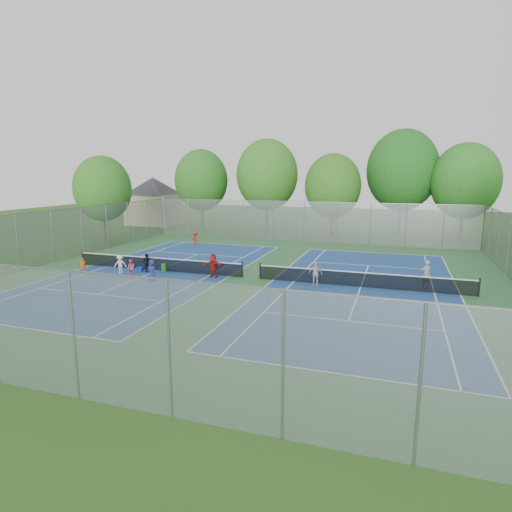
{
  "coord_description": "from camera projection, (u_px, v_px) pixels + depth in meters",
  "views": [
    {
      "loc": [
        8.92,
        -25.63,
        6.76
      ],
      "look_at": [
        0.0,
        1.0,
        1.3
      ],
      "focal_mm": 30.0,
      "sensor_mm": 36.0,
      "label": 1
    }
  ],
  "objects": [
    {
      "name": "ball_hopper",
      "position": [
        164.0,
        268.0,
        29.64
      ],
      "size": [
        0.33,
        0.33,
        0.61
      ],
      "primitive_type": "cube",
      "rotation": [
        0.0,
        0.0,
        0.07
      ],
      "color": "#227D29",
      "rests_on": "ground"
    },
    {
      "name": "instructor",
      "position": [
        426.0,
        274.0,
        25.31
      ],
      "size": [
        0.75,
        0.66,
        1.72
      ],
      "primitive_type": "imported",
      "rotation": [
        0.0,
        0.0,
        3.65
      ],
      "color": "gray",
      "rests_on": "ground"
    },
    {
      "name": "tennis_ball_2",
      "position": [
        135.0,
        279.0,
        27.6
      ],
      "size": [
        0.07,
        0.07,
        0.07
      ],
      "primitive_type": "sphere",
      "color": "gold",
      "rests_on": "ground"
    },
    {
      "name": "net_left",
      "position": [
        157.0,
        264.0,
        30.02
      ],
      "size": [
        12.87,
        0.1,
        0.91
      ],
      "primitive_type": "cube",
      "color": "black",
      "rests_on": "ground"
    },
    {
      "name": "student_b",
      "position": [
        131.0,
        268.0,
        28.53
      ],
      "size": [
        0.65,
        0.59,
        1.11
      ],
      "primitive_type": "imported",
      "rotation": [
        0.0,
        0.0,
        -0.37
      ],
      "color": "#E75A82",
      "rests_on": "ground"
    },
    {
      "name": "child_far_baseline",
      "position": [
        196.0,
        239.0,
        40.53
      ],
      "size": [
        0.96,
        0.78,
        1.29
      ],
      "primitive_type": "imported",
      "rotation": [
        0.0,
        0.0,
        2.72
      ],
      "color": "#A52217",
      "rests_on": "ground"
    },
    {
      "name": "student_d",
      "position": [
        147.0,
        263.0,
        29.55
      ],
      "size": [
        0.79,
        0.39,
        1.31
      ],
      "primitive_type": "imported",
      "rotation": [
        0.0,
        0.0,
        -0.1
      ],
      "color": "black",
      "rests_on": "ground"
    },
    {
      "name": "tree_nc",
      "position": [
        333.0,
        186.0,
        45.83
      ],
      "size": [
        6.0,
        6.0,
        8.85
      ],
      "color": "#443326",
      "rests_on": "ground"
    },
    {
      "name": "court_right",
      "position": [
        361.0,
        287.0,
        25.75
      ],
      "size": [
        10.97,
        23.77,
        0.01
      ],
      "primitive_type": "cube",
      "color": "navy",
      "rests_on": "court_pad"
    },
    {
      "name": "fence_south",
      "position": [
        74.0,
        337.0,
        12.65
      ],
      "size": [
        32.0,
        0.1,
        4.0
      ],
      "primitive_type": "cube",
      "color": "gray",
      "rests_on": "ground"
    },
    {
      "name": "tennis_ball_10",
      "position": [
        164.0,
        296.0,
        23.76
      ],
      "size": [
        0.07,
        0.07,
        0.07
      ],
      "primitive_type": "sphere",
      "color": "#CAE034",
      "rests_on": "ground"
    },
    {
      "name": "tennis_ball_1",
      "position": [
        98.0,
        286.0,
        26.0
      ],
      "size": [
        0.07,
        0.07,
        0.07
      ],
      "primitive_type": "sphere",
      "color": "gold",
      "rests_on": "ground"
    },
    {
      "name": "tree_ne",
      "position": [
        465.0,
        181.0,
        42.6
      ],
      "size": [
        6.6,
        6.6,
        9.77
      ],
      "color": "#443326",
      "rests_on": "ground"
    },
    {
      "name": "court_pad",
      "position": [
        251.0,
        278.0,
        27.93
      ],
      "size": [
        32.0,
        32.0,
        0.01
      ],
      "primitive_type": "cube",
      "color": "#306539",
      "rests_on": "ground"
    },
    {
      "name": "fence_north",
      "position": [
        304.0,
        222.0,
        42.44
      ],
      "size": [
        32.0,
        0.1,
        4.0
      ],
      "primitive_type": "cube",
      "color": "gray",
      "rests_on": "ground"
    },
    {
      "name": "tennis_ball_9",
      "position": [
        149.0,
        297.0,
        23.57
      ],
      "size": [
        0.07,
        0.07,
        0.07
      ],
      "primitive_type": "sphere",
      "color": "#C6D631",
      "rests_on": "ground"
    },
    {
      "name": "house",
      "position": [
        153.0,
        193.0,
        56.32
      ],
      "size": [
        11.03,
        11.03,
        7.3
      ],
      "color": "#B7A88C",
      "rests_on": "ground"
    },
    {
      "name": "tennis_ball_5",
      "position": [
        82.0,
        280.0,
        27.39
      ],
      "size": [
        0.07,
        0.07,
        0.07
      ],
      "primitive_type": "sphere",
      "color": "yellow",
      "rests_on": "ground"
    },
    {
      "name": "student_a",
      "position": [
        83.0,
        265.0,
        29.47
      ],
      "size": [
        0.45,
        0.39,
        1.03
      ],
      "primitive_type": "imported",
      "rotation": [
        0.0,
        0.0,
        0.48
      ],
      "color": "orange",
      "rests_on": "ground"
    },
    {
      "name": "tennis_ball_3",
      "position": [
        94.0,
        276.0,
        28.32
      ],
      "size": [
        0.07,
        0.07,
        0.07
      ],
      "primitive_type": "sphere",
      "color": "#D2DF34",
      "rests_on": "ground"
    },
    {
      "name": "tennis_ball_7",
      "position": [
        167.0,
        279.0,
        27.5
      ],
      "size": [
        0.07,
        0.07,
        0.07
      ],
      "primitive_type": "sphere",
      "color": "#BDD732",
      "rests_on": "ground"
    },
    {
      "name": "tree_nl",
      "position": [
        267.0,
        175.0,
        49.96
      ],
      "size": [
        7.2,
        7.2,
        10.69
      ],
      "color": "#443326",
      "rests_on": "ground"
    },
    {
      "name": "tennis_ball_4",
      "position": [
        103.0,
        294.0,
        24.12
      ],
      "size": [
        0.07,
        0.07,
        0.07
      ],
      "primitive_type": "sphere",
      "color": "gold",
      "rests_on": "ground"
    },
    {
      "name": "tennis_ball_6",
      "position": [
        69.0,
        288.0,
        25.45
      ],
      "size": [
        0.07,
        0.07,
        0.07
      ],
      "primitive_type": "sphere",
      "color": "#C1E034",
      "rests_on": "ground"
    },
    {
      "name": "tree_nr",
      "position": [
        402.0,
        170.0,
        46.12
      ],
      "size": [
        7.6,
        7.6,
        11.42
      ],
      "color": "#443326",
      "rests_on": "ground"
    },
    {
      "name": "student_e",
      "position": [
        152.0,
        271.0,
        26.99
      ],
      "size": [
        0.81,
        0.68,
        1.41
      ],
      "primitive_type": "imported",
      "rotation": [
        0.0,
        0.0,
        -0.39
      ],
      "color": "navy",
      "rests_on": "ground"
    },
    {
      "name": "student_c",
      "position": [
        120.0,
        264.0,
        29.22
      ],
      "size": [
        0.95,
        0.81,
        1.27
      ],
      "primitive_type": "imported",
      "rotation": [
        0.0,
        0.0,
        0.52
      ],
      "color": "silver",
      "rests_on": "ground"
    },
    {
      "name": "ball_crate",
      "position": [
        139.0,
        270.0,
        29.63
      ],
      "size": [
        0.44,
        0.44,
        0.34
      ],
      "primitive_type": "cube",
      "rotation": [
        0.0,
        0.0,
        0.1
      ],
      "color": "blue",
      "rests_on": "ground"
    },
    {
      "name": "fence_west",
      "position": [
        53.0,
        237.0,
        32.53
      ],
      "size": [
        0.1,
        32.0,
        4.0
      ],
      "primitive_type": "cube",
      "rotation": [
        0.0,
        0.0,
        1.57
      ],
      "color": "gray",
      "rests_on": "ground"
    },
    {
      "name": "tree_side_w",
      "position": [
        103.0,
        189.0,
        42.16
      ],
      "size": [
        5.6,
        5.6,
        8.47
      ],
      "color": "#443326",
      "rests_on": "ground"
    },
    {
      "name": "tennis_ball_11",
      "position": [
        72.0,
        294.0,
        24.25
      ],
      "size": [
        0.07,
        0.07,
        0.07
      ],
      "primitive_type": "sphere",
      "color": "#BCDC33",
      "rests_on": "ground"
    },
    {
      "name": "tennis_ball_8",
      "position": [
        34.0,
        290.0,
        24.96
      ],
      "size": [
        0.07,
        0.07,
        0.07
      ],
      "primitive_type": "sphere",
      "color": "#B5D631",
      "rests_on": "ground"
    },
    {
      "name": "ground",
      "position": [
        251.0,
        278.0,
        27.93
      ],
      "size": [
        120.0,
        120.0,
        0.0
      ],
      "primitive_type": "plane",
      "color": "#28531A",
      "rests_on": "ground"
    },
    {
      "name": "tennis_ball_0",
      "position": [
        118.0,
        284.0,
        26.23
      ],
      "size": [
        0.07,
        0.07,
        0.07
      ],
      "primitive_type": "sphere",
      "color": "gold",
      "rests_on": "ground"
    },
    {
      "name": "tree_nw",
      "position": [
        201.0,
        180.0,
        51.65
      ],
      "size": [
        6.4,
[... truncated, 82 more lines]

